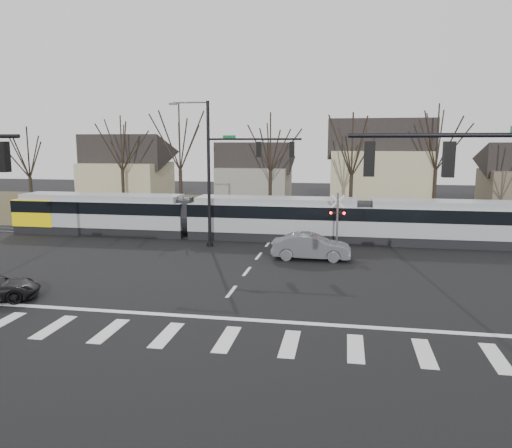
# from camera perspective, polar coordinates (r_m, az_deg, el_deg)

# --- Properties ---
(ground) EXTENTS (140.00, 140.00, 0.00)m
(ground) POSITION_cam_1_polar(r_m,az_deg,el_deg) (23.38, -3.93, -9.13)
(ground) COLOR black
(grass_verge) EXTENTS (140.00, 28.00, 0.01)m
(grass_verge) POSITION_cam_1_polar(r_m,az_deg,el_deg) (54.28, 4.28, 1.50)
(grass_verge) COLOR #38331E
(grass_verge) RESTS_ON ground
(crosswalk) EXTENTS (27.00, 2.60, 0.01)m
(crosswalk) POSITION_cam_1_polar(r_m,az_deg,el_deg) (19.76, -6.82, -12.70)
(crosswalk) COLOR silver
(crosswalk) RESTS_ON ground
(stop_line) EXTENTS (28.00, 0.35, 0.01)m
(stop_line) POSITION_cam_1_polar(r_m,az_deg,el_deg) (21.73, -5.10, -10.59)
(stop_line) COLOR silver
(stop_line) RESTS_ON ground
(lane_dashes) EXTENTS (0.18, 30.00, 0.01)m
(lane_dashes) POSITION_cam_1_polar(r_m,az_deg,el_deg) (38.60, 1.83, -1.70)
(lane_dashes) COLOR silver
(lane_dashes) RESTS_ON ground
(rail_pair) EXTENTS (90.00, 1.52, 0.06)m
(rail_pair) POSITION_cam_1_polar(r_m,az_deg,el_deg) (38.40, 1.79, -1.72)
(rail_pair) COLOR #59595E
(rail_pair) RESTS_ON ground
(tram) EXTENTS (42.36, 3.15, 3.21)m
(tram) POSITION_cam_1_polar(r_m,az_deg,el_deg) (38.29, 1.98, 0.86)
(tram) COLOR gray
(tram) RESTS_ON ground
(sedan) EXTENTS (1.77, 5.00, 1.64)m
(sedan) POSITION_cam_1_polar(r_m,az_deg,el_deg) (31.96, 6.32, -2.58)
(sedan) COLOR #53545B
(sedan) RESTS_ON ground
(signal_pole_near_right) EXTENTS (6.72, 0.44, 8.00)m
(signal_pole_near_right) POSITION_cam_1_polar(r_m,az_deg,el_deg) (16.33, 26.62, 0.48)
(signal_pole_near_right) COLOR black
(signal_pole_near_right) RESTS_ON ground
(signal_pole_far) EXTENTS (9.28, 0.44, 10.20)m
(signal_pole_far) POSITION_cam_1_polar(r_m,az_deg,el_deg) (34.93, -2.90, 6.55)
(signal_pole_far) COLOR black
(signal_pole_far) RESTS_ON ground
(rail_crossing_signal) EXTENTS (1.08, 0.36, 4.00)m
(rail_crossing_signal) POSITION_cam_1_polar(r_m,az_deg,el_deg) (34.73, 9.26, 0.09)
(rail_crossing_signal) COLOR #59595B
(rail_crossing_signal) RESTS_ON ground
(tree_row) EXTENTS (59.20, 7.20, 10.00)m
(tree_row) POSITION_cam_1_polar(r_m,az_deg,el_deg) (47.68, 6.01, 6.42)
(tree_row) COLOR black
(tree_row) RESTS_ON ground
(house_a) EXTENTS (9.72, 8.64, 8.60)m
(house_a) POSITION_cam_1_polar(r_m,az_deg,el_deg) (61.12, -14.58, 6.30)
(house_a) COLOR tan
(house_a) RESTS_ON ground
(house_b) EXTENTS (8.64, 7.56, 7.65)m
(house_b) POSITION_cam_1_polar(r_m,az_deg,el_deg) (58.53, -0.17, 5.99)
(house_b) COLOR gray
(house_b) RESTS_ON ground
(house_c) EXTENTS (10.80, 8.64, 10.10)m
(house_c) POSITION_cam_1_polar(r_m,az_deg,el_deg) (54.65, 13.95, 6.81)
(house_c) COLOR tan
(house_c) RESTS_ON ground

